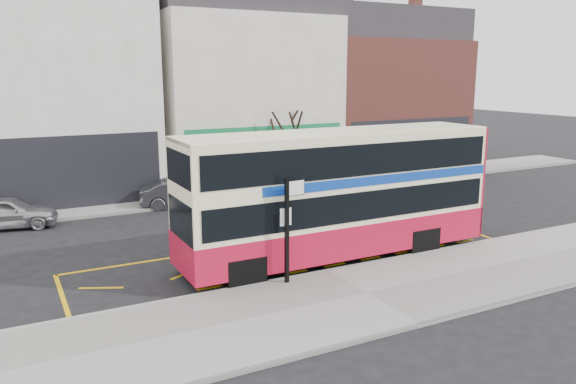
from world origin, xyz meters
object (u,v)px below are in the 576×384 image
car_white (357,179)px  street_tree_right (285,121)px  bus_stop_post (289,220)px  car_grey (184,193)px  double_decker_bus (339,193)px  car_silver (5,212)px

car_white → street_tree_right: 4.46m
bus_stop_post → street_tree_right: (5.75, 11.33, 1.53)m
car_grey → bus_stop_post: bearing=-169.0°
double_decker_bus → car_silver: bearing=136.6°
bus_stop_post → car_white: (8.67, 9.44, -1.26)m
double_decker_bus → car_white: size_ratio=2.33×
street_tree_right → bus_stop_post: bearing=-116.9°
double_decker_bus → car_grey: 9.34m
street_tree_right → double_decker_bus: bearing=-108.2°
double_decker_bus → street_tree_right: size_ratio=2.00×
car_grey → car_white: size_ratio=0.86×
car_white → street_tree_right: bearing=44.0°
bus_stop_post → car_grey: (0.30, 10.42, -1.27)m
car_silver → bus_stop_post: bearing=-135.8°
double_decker_bus → street_tree_right: bearing=71.6°
bus_stop_post → car_white: 12.88m
street_tree_right → car_grey: bearing=-170.5°
bus_stop_post → car_silver: bus_stop_post is taller
bus_stop_post → street_tree_right: 12.80m
double_decker_bus → bus_stop_post: bearing=-149.9°
car_grey → street_tree_right: 6.20m
bus_stop_post → car_silver: bearing=119.6°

